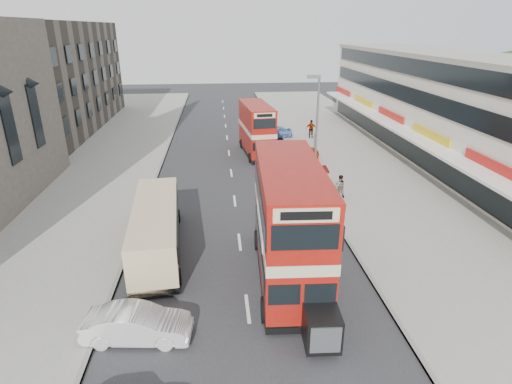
# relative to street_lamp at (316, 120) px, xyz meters

# --- Properties ---
(ground) EXTENTS (160.00, 160.00, 0.00)m
(ground) POSITION_rel_street_lamp_xyz_m (-6.52, -18.00, -4.78)
(ground) COLOR #28282B
(ground) RESTS_ON ground
(road_surface) EXTENTS (12.00, 90.00, 0.01)m
(road_surface) POSITION_rel_street_lamp_xyz_m (-6.52, 2.00, -4.78)
(road_surface) COLOR #28282B
(road_surface) RESTS_ON ground
(pavement_right) EXTENTS (12.00, 90.00, 0.15)m
(pavement_right) POSITION_rel_street_lamp_xyz_m (5.48, 2.00, -4.71)
(pavement_right) COLOR gray
(pavement_right) RESTS_ON ground
(pavement_left) EXTENTS (12.00, 90.00, 0.15)m
(pavement_left) POSITION_rel_street_lamp_xyz_m (-18.52, 2.00, -4.71)
(pavement_left) COLOR gray
(pavement_left) RESTS_ON ground
(kerb_left) EXTENTS (0.20, 90.00, 0.16)m
(kerb_left) POSITION_rel_street_lamp_xyz_m (-12.62, 2.00, -4.71)
(kerb_left) COLOR gray
(kerb_left) RESTS_ON ground
(kerb_right) EXTENTS (0.20, 90.00, 0.16)m
(kerb_right) POSITION_rel_street_lamp_xyz_m (-0.42, 2.00, -4.71)
(kerb_right) COLOR gray
(kerb_right) RESTS_ON ground
(brick_terrace) EXTENTS (14.00, 28.00, 12.00)m
(brick_terrace) POSITION_rel_street_lamp_xyz_m (-28.52, 20.00, 1.22)
(brick_terrace) COLOR #66594C
(brick_terrace) RESTS_ON ground
(commercial_row) EXTENTS (9.90, 46.20, 9.30)m
(commercial_row) POSITION_rel_street_lamp_xyz_m (13.42, 4.00, -0.09)
(commercial_row) COLOR beige
(commercial_row) RESTS_ON ground
(street_lamp) EXTENTS (1.00, 0.20, 8.12)m
(street_lamp) POSITION_rel_street_lamp_xyz_m (0.00, 0.00, 0.00)
(street_lamp) COLOR slate
(street_lamp) RESTS_ON ground
(bus_main) EXTENTS (3.18, 10.16, 5.53)m
(bus_main) POSITION_rel_street_lamp_xyz_m (-4.38, -13.74, -1.87)
(bus_main) COLOR black
(bus_main) RESTS_ON ground
(bus_second) EXTENTS (3.04, 8.39, 4.58)m
(bus_second) POSITION_rel_street_lamp_xyz_m (-3.85, 7.46, -2.37)
(bus_second) COLOR black
(bus_second) RESTS_ON ground
(coach) EXTENTS (3.04, 9.24, 2.41)m
(coach) POSITION_rel_street_lamp_xyz_m (-11.01, -10.52, -3.37)
(coach) COLOR black
(coach) RESTS_ON ground
(car_left_front) EXTENTS (4.27, 1.86, 1.36)m
(car_left_front) POSITION_rel_street_lamp_xyz_m (-10.91, -17.43, -4.10)
(car_left_front) COLOR silver
(car_left_front) RESTS_ON ground
(car_right_a) EXTENTS (4.76, 2.23, 1.34)m
(car_right_a) POSITION_rel_street_lamp_xyz_m (-1.50, -1.11, -4.11)
(car_right_a) COLOR #A21210
(car_right_a) RESTS_ON ground
(car_right_b) EXTENTS (5.08, 2.64, 1.37)m
(car_right_b) POSITION_rel_street_lamp_xyz_m (-0.93, 4.94, -4.10)
(car_right_b) COLOR #D84D15
(car_right_b) RESTS_ON ground
(car_right_c) EXTENTS (4.25, 2.06, 1.40)m
(car_right_c) POSITION_rel_street_lamp_xyz_m (-1.47, 13.13, -4.09)
(car_right_c) COLOR #5F84BF
(car_right_c) RESTS_ON ground
(pedestrian_near) EXTENTS (0.65, 0.46, 1.69)m
(pedestrian_near) POSITION_rel_street_lamp_xyz_m (0.88, -4.37, -3.79)
(pedestrian_near) COLOR gray
(pedestrian_near) RESTS_ON pavement_right
(pedestrian_far) EXTENTS (1.17, 0.55, 1.94)m
(pedestrian_far) POSITION_rel_street_lamp_xyz_m (2.58, 12.58, -3.66)
(pedestrian_far) COLOR gray
(pedestrian_far) RESTS_ON pavement_right
(cyclist) EXTENTS (0.75, 1.71, 2.12)m
(cyclist) POSITION_rel_street_lamp_xyz_m (-2.61, 2.22, -4.06)
(cyclist) COLOR gray
(cyclist) RESTS_ON ground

